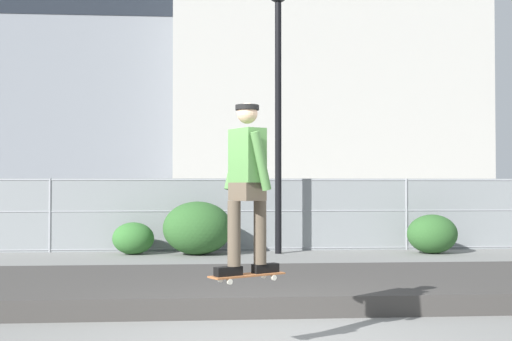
{
  "coord_description": "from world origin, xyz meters",
  "views": [
    {
      "loc": [
        -0.72,
        -7.15,
        1.68
      ],
      "look_at": [
        0.33,
        6.22,
        1.97
      ],
      "focal_mm": 46.93,
      "sensor_mm": 36.0,
      "label": 1
    }
  ],
  "objects_px": {
    "skateboard": "(247,275)",
    "parked_car_mid": "(305,213)",
    "skater": "(247,177)",
    "street_lamp": "(278,87)",
    "parked_car_near": "(114,213)",
    "shrub_center": "(197,228)",
    "shrub_left": "(133,238)",
    "shrub_right": "(432,234)"
  },
  "relations": [
    {
      "from": "skateboard",
      "to": "parked_car_mid",
      "type": "height_order",
      "value": "parked_car_mid"
    },
    {
      "from": "skater",
      "to": "skateboard",
      "type": "bearing_deg",
      "value": 90.0
    },
    {
      "from": "street_lamp",
      "to": "parked_car_mid",
      "type": "bearing_deg",
      "value": 72.19
    },
    {
      "from": "parked_car_near",
      "to": "shrub_center",
      "type": "bearing_deg",
      "value": -57.88
    },
    {
      "from": "skateboard",
      "to": "skater",
      "type": "height_order",
      "value": "skater"
    },
    {
      "from": "parked_car_near",
      "to": "shrub_left",
      "type": "bearing_deg",
      "value": -75.84
    },
    {
      "from": "skater",
      "to": "street_lamp",
      "type": "height_order",
      "value": "street_lamp"
    },
    {
      "from": "skateboard",
      "to": "skater",
      "type": "relative_size",
      "value": 0.46
    },
    {
      "from": "skateboard",
      "to": "shrub_right",
      "type": "distance_m",
      "value": 10.72
    },
    {
      "from": "street_lamp",
      "to": "parked_car_near",
      "type": "relative_size",
      "value": 1.44
    },
    {
      "from": "shrub_left",
      "to": "parked_car_mid",
      "type": "bearing_deg",
      "value": 39.1
    },
    {
      "from": "shrub_center",
      "to": "street_lamp",
      "type": "bearing_deg",
      "value": 4.15
    },
    {
      "from": "parked_car_near",
      "to": "shrub_center",
      "type": "xyz_separation_m",
      "value": [
        2.51,
        -4.0,
        -0.19
      ]
    },
    {
      "from": "shrub_left",
      "to": "skater",
      "type": "bearing_deg",
      "value": -77.6
    },
    {
      "from": "skateboard",
      "to": "shrub_right",
      "type": "bearing_deg",
      "value": 61.17
    },
    {
      "from": "parked_car_near",
      "to": "parked_car_mid",
      "type": "relative_size",
      "value": 1.01
    },
    {
      "from": "skateboard",
      "to": "shrub_center",
      "type": "height_order",
      "value": "shrub_center"
    },
    {
      "from": "shrub_left",
      "to": "shrub_center",
      "type": "relative_size",
      "value": 0.61
    },
    {
      "from": "skater",
      "to": "shrub_right",
      "type": "height_order",
      "value": "skater"
    },
    {
      "from": "skateboard",
      "to": "shrub_center",
      "type": "xyz_separation_m",
      "value": [
        -0.59,
        9.53,
        -0.13
      ]
    },
    {
      "from": "skater",
      "to": "street_lamp",
      "type": "bearing_deg",
      "value": 81.81
    },
    {
      "from": "parked_car_near",
      "to": "shrub_left",
      "type": "distance_m",
      "value": 3.94
    },
    {
      "from": "skateboard",
      "to": "shrub_center",
      "type": "distance_m",
      "value": 9.55
    },
    {
      "from": "street_lamp",
      "to": "shrub_right",
      "type": "bearing_deg",
      "value": -4.32
    },
    {
      "from": "parked_car_mid",
      "to": "shrub_right",
      "type": "height_order",
      "value": "parked_car_mid"
    },
    {
      "from": "skateboard",
      "to": "parked_car_mid",
      "type": "xyz_separation_m",
      "value": [
        2.67,
        13.64,
        0.06
      ]
    },
    {
      "from": "shrub_center",
      "to": "shrub_right",
      "type": "bearing_deg",
      "value": -1.41
    },
    {
      "from": "skateboard",
      "to": "shrub_left",
      "type": "distance_m",
      "value": 9.97
    },
    {
      "from": "street_lamp",
      "to": "parked_car_near",
      "type": "height_order",
      "value": "street_lamp"
    },
    {
      "from": "street_lamp",
      "to": "parked_car_mid",
      "type": "height_order",
      "value": "street_lamp"
    },
    {
      "from": "skateboard",
      "to": "parked_car_near",
      "type": "xyz_separation_m",
      "value": [
        -3.1,
        13.53,
        0.06
      ]
    },
    {
      "from": "skateboard",
      "to": "shrub_right",
      "type": "height_order",
      "value": "shrub_right"
    },
    {
      "from": "parked_car_mid",
      "to": "shrub_left",
      "type": "height_order",
      "value": "parked_car_mid"
    },
    {
      "from": "street_lamp",
      "to": "shrub_left",
      "type": "height_order",
      "value": "street_lamp"
    },
    {
      "from": "parked_car_near",
      "to": "shrub_right",
      "type": "xyz_separation_m",
      "value": [
        8.27,
        -4.14,
        -0.36
      ]
    },
    {
      "from": "shrub_left",
      "to": "shrub_center",
      "type": "distance_m",
      "value": 1.59
    },
    {
      "from": "shrub_center",
      "to": "parked_car_near",
      "type": "bearing_deg",
      "value": 122.12
    },
    {
      "from": "parked_car_near",
      "to": "shrub_right",
      "type": "relative_size",
      "value": 3.67
    },
    {
      "from": "street_lamp",
      "to": "parked_car_mid",
      "type": "relative_size",
      "value": 1.45
    },
    {
      "from": "shrub_right",
      "to": "shrub_center",
      "type": "bearing_deg",
      "value": 178.59
    },
    {
      "from": "skater",
      "to": "shrub_left",
      "type": "xyz_separation_m",
      "value": [
        -2.14,
        9.73,
        -1.37
      ]
    },
    {
      "from": "parked_car_mid",
      "to": "shrub_left",
      "type": "xyz_separation_m",
      "value": [
        -4.81,
        -3.91,
        -0.45
      ]
    }
  ]
}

